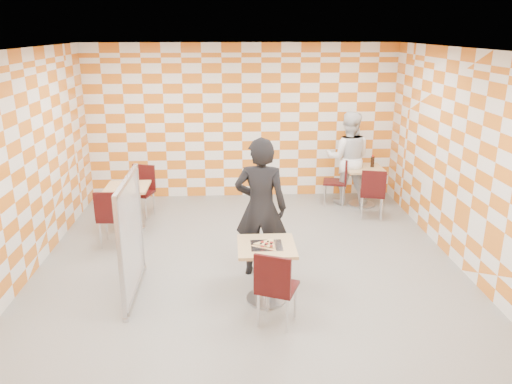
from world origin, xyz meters
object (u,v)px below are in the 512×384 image
chair_empty_near (111,214)px  soda_bottle (372,162)px  chair_second_side (340,178)px  chair_empty_far (142,187)px  man_white (348,158)px  main_table (266,263)px  empty_table (128,200)px  chair_main_front (275,284)px  partition (131,237)px  second_table (363,180)px  chair_second_front (373,190)px  man_dark (261,208)px  sport_bottle (357,162)px

chair_empty_near → soda_bottle: (4.52, 1.73, 0.31)m
chair_second_side → chair_empty_far: size_ratio=1.00×
man_white → soda_bottle: size_ratio=7.76×
main_table → soda_bottle: bearing=56.9°
main_table → empty_table: size_ratio=1.00×
chair_main_front → man_white: 4.55m
chair_main_front → partition: 1.93m
second_table → chair_second_front: bearing=-91.9°
man_white → man_dark: bearing=68.9°
man_white → sport_bottle: size_ratio=8.93×
empty_table → man_white: 4.13m
main_table → chair_main_front: size_ratio=0.81×
sport_bottle → soda_bottle: size_ratio=0.87×
second_table → empty_table: 4.35m
chair_main_front → sport_bottle: 4.52m
main_table → second_table: (2.09, 3.43, 0.00)m
empty_table → sport_bottle: sport_bottle is taller
chair_second_front → sport_bottle: size_ratio=4.62×
man_dark → empty_table: bearing=-29.5°
man_dark → chair_empty_far: bearing=-39.9°
chair_main_front → second_table: bearing=63.1°
chair_second_front → chair_empty_near: bearing=-167.8°
partition → man_white: size_ratio=0.87×
empty_table → partition: (0.48, -2.23, 0.28)m
chair_empty_far → soda_bottle: 4.30m
chair_second_front → man_dark: man_dark is taller
chair_second_front → soda_bottle: bearing=76.4°
man_white → soda_bottle: 0.46m
chair_second_front → chair_empty_near: 4.43m
main_table → man_white: bearing=63.1°
chair_second_front → chair_empty_far: 4.10m
chair_empty_far → man_dark: 3.12m
chair_second_front → main_table: bearing=-127.8°
chair_main_front → chair_second_front: same height
empty_table → soda_bottle: 4.53m
man_white → soda_bottle: man_white is taller
chair_empty_far → man_dark: (1.99, -2.37, 0.42)m
chair_second_front → partition: (-3.74, -2.42, 0.25)m
sport_bottle → soda_bottle: soda_bottle is taller
man_dark → sport_bottle: size_ratio=9.64×
main_table → chair_empty_far: 3.69m
second_table → soda_bottle: soda_bottle is taller
chair_second_side → chair_empty_far: (-3.67, -0.38, 0.00)m
sport_bottle → soda_bottle: bearing=-5.1°
chair_main_front → man_white: bearing=67.1°
partition → chair_second_side: bearing=44.1°
chair_empty_near → man_white: man_white is taller
chair_empty_near → man_white: (4.08, 1.86, 0.35)m
second_table → chair_second_side: bearing=174.7°
partition → man_white: man_white is taller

